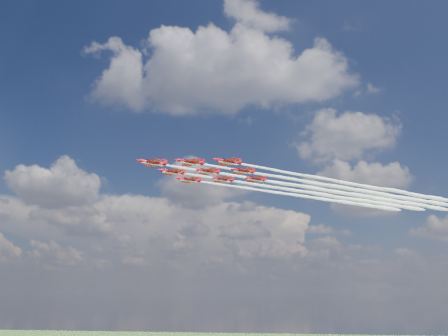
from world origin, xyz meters
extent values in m
cylinder|color=red|center=(-7.79, -15.59, 77.20)|extent=(6.68, 5.87, 1.08)
cone|color=red|center=(-11.52, -18.75, 77.20)|extent=(2.19, 2.08, 1.08)
cone|color=red|center=(-4.27, -12.63, 77.20)|extent=(1.75, 1.69, 0.98)
ellipsoid|color=black|center=(-9.28, -16.85, 77.64)|extent=(2.13, 1.99, 0.70)
cube|color=red|center=(-7.41, -15.28, 77.15)|extent=(8.19, 8.90, 0.14)
cube|color=red|center=(-4.79, -13.07, 77.20)|extent=(3.32, 3.57, 0.12)
cube|color=red|center=(-4.65, -12.94, 78.08)|extent=(1.28, 1.11, 1.76)
cube|color=white|center=(-7.79, -15.59, 76.71)|extent=(6.18, 5.40, 0.12)
cylinder|color=red|center=(4.08, -14.35, 77.20)|extent=(6.68, 5.87, 1.08)
cone|color=red|center=(0.35, -17.51, 77.20)|extent=(2.19, 2.08, 1.08)
cone|color=red|center=(7.60, -11.39, 77.20)|extent=(1.75, 1.69, 0.98)
ellipsoid|color=black|center=(2.59, -15.62, 77.64)|extent=(2.13, 1.99, 0.70)
cube|color=red|center=(4.46, -14.04, 77.15)|extent=(8.19, 8.90, 0.14)
cube|color=red|center=(7.08, -11.83, 77.20)|extent=(3.32, 3.57, 0.12)
cube|color=red|center=(7.22, -11.71, 78.08)|extent=(1.28, 1.11, 1.76)
cube|color=white|center=(4.08, -14.35, 76.71)|extent=(6.18, 5.40, 0.12)
cylinder|color=red|center=(-4.56, -4.10, 77.20)|extent=(6.68, 5.87, 1.08)
cone|color=red|center=(-8.30, -7.25, 77.20)|extent=(2.19, 2.08, 1.08)
cone|color=red|center=(-1.05, -1.14, 77.20)|extent=(1.75, 1.69, 0.98)
ellipsoid|color=black|center=(-6.06, -5.36, 77.64)|extent=(2.13, 1.99, 0.70)
cube|color=red|center=(-4.19, -3.79, 77.15)|extent=(8.19, 8.90, 0.14)
cube|color=red|center=(-1.57, -1.58, 77.20)|extent=(3.32, 3.57, 0.12)
cube|color=red|center=(-1.42, -1.45, 78.08)|extent=(1.28, 1.11, 1.76)
cube|color=white|center=(-4.56, -4.10, 76.71)|extent=(6.18, 5.40, 0.12)
cylinder|color=red|center=(15.95, -13.12, 77.20)|extent=(6.68, 5.87, 1.08)
cone|color=red|center=(12.22, -16.27, 77.20)|extent=(2.19, 2.08, 1.08)
cone|color=red|center=(19.47, -10.15, 77.20)|extent=(1.75, 1.69, 0.98)
ellipsoid|color=black|center=(14.46, -14.38, 77.64)|extent=(2.13, 1.99, 0.70)
cube|color=red|center=(16.33, -12.80, 77.15)|extent=(8.19, 8.90, 0.14)
cube|color=red|center=(18.95, -10.59, 77.20)|extent=(3.32, 3.57, 0.12)
cube|color=red|center=(19.09, -10.47, 78.08)|extent=(1.28, 1.11, 1.76)
cube|color=white|center=(15.95, -13.12, 76.71)|extent=(6.18, 5.40, 0.12)
cylinder|color=red|center=(7.31, -2.86, 77.20)|extent=(6.68, 5.87, 1.08)
cone|color=red|center=(3.57, -6.02, 77.20)|extent=(2.19, 2.08, 1.08)
cone|color=red|center=(10.82, 0.10, 77.20)|extent=(1.75, 1.69, 0.98)
ellipsoid|color=black|center=(5.81, -4.13, 77.64)|extent=(2.13, 1.99, 0.70)
cube|color=red|center=(7.68, -2.55, 77.15)|extent=(8.19, 8.90, 0.14)
cube|color=red|center=(10.30, -0.34, 77.20)|extent=(3.32, 3.57, 0.12)
cube|color=red|center=(10.45, -0.22, 78.08)|extent=(1.28, 1.11, 1.76)
cube|color=white|center=(7.31, -2.86, 76.71)|extent=(6.18, 5.40, 0.12)
cylinder|color=red|center=(-1.34, 7.39, 77.20)|extent=(6.68, 5.87, 1.08)
cone|color=red|center=(-5.08, 4.24, 77.20)|extent=(2.19, 2.08, 1.08)
cone|color=red|center=(2.18, 10.35, 77.20)|extent=(1.75, 1.69, 0.98)
ellipsoid|color=black|center=(-2.83, 6.13, 77.64)|extent=(2.13, 1.99, 0.70)
cube|color=red|center=(-0.96, 7.70, 77.15)|extent=(8.19, 8.90, 0.14)
cube|color=red|center=(1.65, 9.91, 77.20)|extent=(3.32, 3.57, 0.12)
cube|color=red|center=(1.80, 10.04, 78.08)|extent=(1.28, 1.11, 1.76)
cube|color=white|center=(-1.34, 7.39, 76.71)|extent=(6.18, 5.40, 0.12)
cylinder|color=red|center=(19.18, -1.63, 77.20)|extent=(6.68, 5.87, 1.08)
cone|color=red|center=(15.44, -4.78, 77.20)|extent=(2.19, 2.08, 1.08)
cone|color=red|center=(22.69, 1.34, 77.20)|extent=(1.75, 1.69, 0.98)
ellipsoid|color=black|center=(17.68, -2.89, 77.64)|extent=(2.13, 1.99, 0.70)
cube|color=red|center=(19.55, -1.31, 77.15)|extent=(8.19, 8.90, 0.14)
cube|color=red|center=(22.17, 0.90, 77.20)|extent=(3.32, 3.57, 0.12)
cube|color=red|center=(22.32, 1.02, 78.08)|extent=(1.28, 1.11, 1.76)
cube|color=white|center=(19.18, -1.63, 76.71)|extent=(6.18, 5.40, 0.12)
cylinder|color=red|center=(10.53, 8.63, 77.20)|extent=(6.68, 5.87, 1.08)
cone|color=red|center=(6.79, 5.47, 77.20)|extent=(2.19, 2.08, 1.08)
cone|color=red|center=(14.05, 11.59, 77.20)|extent=(1.75, 1.69, 0.98)
ellipsoid|color=black|center=(9.04, 7.37, 77.64)|extent=(2.13, 1.99, 0.70)
cube|color=red|center=(10.91, 8.94, 77.15)|extent=(8.19, 8.90, 0.14)
cube|color=red|center=(13.52, 11.15, 77.20)|extent=(3.32, 3.57, 0.12)
cube|color=red|center=(13.67, 11.27, 78.08)|extent=(1.28, 1.11, 1.76)
cube|color=white|center=(10.53, 8.63, 76.71)|extent=(6.18, 5.40, 0.12)
cylinder|color=red|center=(22.40, 9.86, 77.20)|extent=(6.68, 5.87, 1.08)
cone|color=red|center=(18.66, 6.71, 77.20)|extent=(2.19, 2.08, 1.08)
cone|color=red|center=(25.92, 12.83, 77.20)|extent=(1.75, 1.69, 0.98)
ellipsoid|color=black|center=(20.91, 8.60, 77.64)|extent=(2.13, 1.99, 0.70)
cube|color=red|center=(22.78, 10.18, 77.15)|extent=(8.19, 8.90, 0.14)
cube|color=red|center=(25.39, 12.39, 77.20)|extent=(3.32, 3.57, 0.12)
cube|color=red|center=(25.54, 12.51, 78.08)|extent=(1.28, 1.11, 1.76)
cube|color=white|center=(22.40, 9.86, 76.71)|extent=(6.18, 5.40, 0.12)
camera|label=1|loc=(34.35, -142.48, 37.96)|focal=35.00mm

